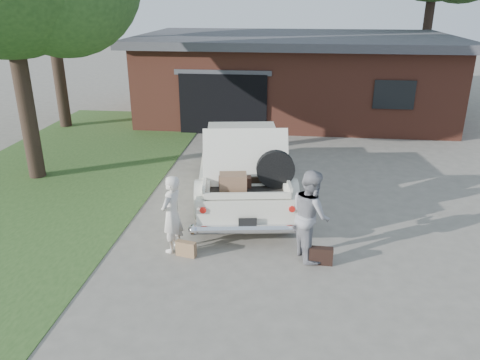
# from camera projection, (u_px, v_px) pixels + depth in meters

# --- Properties ---
(ground) EXTENTS (90.00, 90.00, 0.00)m
(ground) POSITION_uv_depth(u_px,v_px,m) (237.00, 239.00, 9.88)
(ground) COLOR gray
(ground) RESTS_ON ground
(grass_strip) EXTENTS (6.00, 16.00, 0.02)m
(grass_strip) POSITION_uv_depth(u_px,v_px,m) (58.00, 177.00, 13.25)
(grass_strip) COLOR #2D4C1E
(grass_strip) RESTS_ON ground
(house) EXTENTS (12.80, 7.80, 3.30)m
(house) POSITION_uv_depth(u_px,v_px,m) (293.00, 75.00, 19.76)
(house) COLOR brown
(house) RESTS_ON ground
(sedan) EXTENTS (2.92, 5.79, 2.17)m
(sedan) POSITION_uv_depth(u_px,v_px,m) (243.00, 166.00, 11.73)
(sedan) COLOR silver
(sedan) RESTS_ON ground
(woman_left) EXTENTS (0.54, 0.67, 1.59)m
(woman_left) POSITION_uv_depth(u_px,v_px,m) (172.00, 214.00, 9.16)
(woman_left) COLOR silver
(woman_left) RESTS_ON ground
(woman_right) EXTENTS (0.94, 1.05, 1.79)m
(woman_right) POSITION_uv_depth(u_px,v_px,m) (311.00, 215.00, 8.91)
(woman_right) COLOR gray
(woman_right) RESTS_ON ground
(suitcase_left) EXTENTS (0.42, 0.21, 0.31)m
(suitcase_left) POSITION_uv_depth(u_px,v_px,m) (186.00, 249.00, 9.17)
(suitcase_left) COLOR #9F7751
(suitcase_left) RESTS_ON ground
(suitcase_right) EXTENTS (0.45, 0.15, 0.35)m
(suitcase_right) POSITION_uv_depth(u_px,v_px,m) (321.00, 256.00, 8.89)
(suitcase_right) COLOR black
(suitcase_right) RESTS_ON ground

